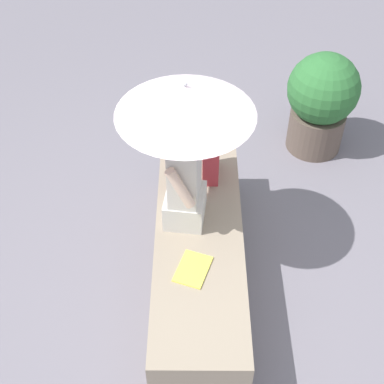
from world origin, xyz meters
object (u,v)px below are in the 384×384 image
at_px(parasol, 185,100).
at_px(magazine, 193,269).
at_px(person_seated, 185,178).
at_px(handbag_black, 210,157).
at_px(planter_near, 321,101).

xyz_separation_m(parasol, magazine, (0.56, 0.05, -0.98)).
xyz_separation_m(person_seated, parasol, (-0.07, 0.01, 0.60)).
distance_m(person_seated, parasol, 0.60).
xyz_separation_m(person_seated, magazine, (0.49, 0.06, -0.38)).
height_order(parasol, handbag_black, parasol).
bearing_deg(parasol, planter_near, 137.31).
bearing_deg(planter_near, magazine, -31.85).
bearing_deg(planter_near, parasol, -42.69).
bearing_deg(person_seated, handbag_black, 157.17).
distance_m(person_seated, handbag_black, 0.53).
height_order(handbag_black, magazine, handbag_black).
height_order(parasol, magazine, parasol).
xyz_separation_m(magazine, planter_near, (-1.88, 1.17, 0.05)).
bearing_deg(magazine, handbag_black, -168.72).
xyz_separation_m(handbag_black, planter_near, (-0.93, 1.04, -0.13)).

